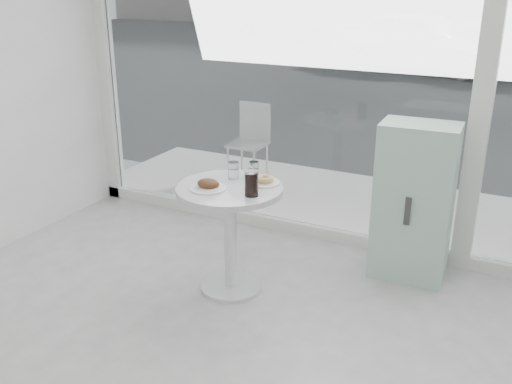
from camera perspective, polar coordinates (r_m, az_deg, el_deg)
The scene contains 12 objects.
storefront at distance 4.38m, azimuth 11.39°, elevation 15.49°, with size 5.00×0.14×3.00m.
main_table at distance 3.88m, azimuth -2.61°, elevation -2.50°, with size 0.72×0.72×0.77m.
patio_deck at distance 5.55m, azimuth 11.76°, elevation -1.49°, with size 5.60×1.60×0.05m, color silver.
street at distance 17.37m, azimuth 23.11°, elevation 12.18°, with size 40.00×24.00×0.00m, color #343434.
mint_cabinet at distance 4.22m, azimuth 15.47°, elevation -0.99°, with size 0.55×0.39×1.15m.
patio_chair at distance 5.95m, azimuth -0.53°, elevation 5.48°, with size 0.36×0.36×0.82m.
car_white at distance 14.32m, azimuth 16.16°, elevation 14.32°, with size 1.64×4.06×1.38m, color silver.
plate_fritter at distance 3.76m, azimuth -4.76°, elevation 0.67°, with size 0.24×0.24×0.07m.
plate_donut at distance 3.85m, azimuth 0.83°, elevation 1.13°, with size 0.21×0.21×0.05m.
water_tumbler_a at distance 3.94m, azimuth -2.28°, elevation 2.08°, with size 0.07×0.07×0.12m.
water_tumbler_b at distance 3.97m, azimuth -0.21°, elevation 2.19°, with size 0.07×0.07×0.11m.
cola_glass at distance 3.61m, azimuth -0.46°, elevation 0.83°, with size 0.09×0.09×0.17m.
Camera 1 is at (1.28, -1.20, 2.08)m, focal length 40.00 mm.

